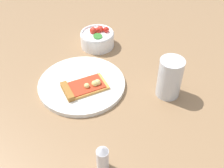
{
  "coord_description": "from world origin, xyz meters",
  "views": [
    {
      "loc": [
        0.55,
        -0.42,
        0.59
      ],
      "look_at": [
        0.08,
        -0.0,
        0.03
      ],
      "focal_mm": 45.11,
      "sensor_mm": 36.0,
      "label": 1
    }
  ],
  "objects": [
    {
      "name": "ground_plane",
      "position": [
        0.0,
        0.0,
        0.0
      ],
      "size": [
        2.4,
        2.4,
        0.0
      ],
      "primitive_type": "plane",
      "color": "#93704C",
      "rests_on": "ground"
    },
    {
      "name": "soda_glass",
      "position": [
        0.2,
        0.12,
        0.06
      ],
      "size": [
        0.07,
        0.07,
        0.12
      ],
      "color": "silver",
      "rests_on": "ground_plane"
    },
    {
      "name": "pepper_shaker",
      "position": [
        0.26,
        -0.19,
        0.04
      ],
      "size": [
        0.03,
        0.03,
        0.08
      ],
      "color": "silver",
      "rests_on": "ground_plane"
    },
    {
      "name": "salad_bowl",
      "position": [
        -0.14,
        0.12,
        0.03
      ],
      "size": [
        0.12,
        0.12,
        0.07
      ],
      "color": "white",
      "rests_on": "ground_plane"
    },
    {
      "name": "plate",
      "position": [
        0.0,
        -0.06,
        0.01
      ],
      "size": [
        0.27,
        0.27,
        0.01
      ],
      "primitive_type": "cylinder",
      "color": "white",
      "rests_on": "ground_plane"
    },
    {
      "name": "pizza_slice_main",
      "position": [
        0.03,
        -0.07,
        0.02
      ],
      "size": [
        0.11,
        0.15,
        0.03
      ],
      "color": "gold",
      "rests_on": "plate"
    }
  ]
}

